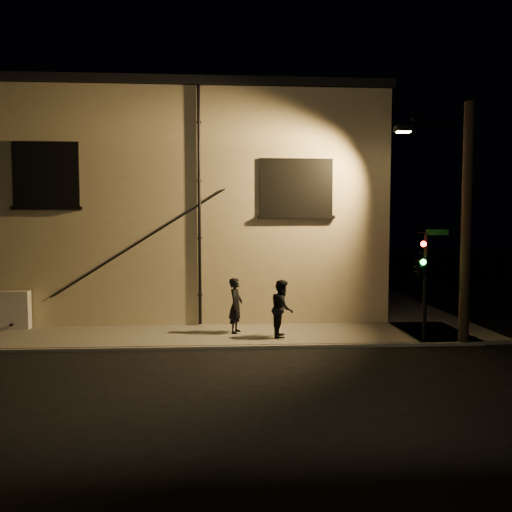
{
  "coord_description": "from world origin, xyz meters",
  "views": [
    {
      "loc": [
        -0.93,
        -14.6,
        3.73
      ],
      "look_at": [
        0.11,
        1.8,
        2.64
      ],
      "focal_mm": 35.0,
      "sensor_mm": 36.0,
      "label": 1
    }
  ],
  "objects": [
    {
      "name": "ground",
      "position": [
        0.0,
        0.0,
        0.0
      ],
      "size": [
        90.0,
        90.0,
        0.0
      ],
      "primitive_type": "plane",
      "color": "black"
    },
    {
      "name": "utility_cabinet",
      "position": [
        -8.57,
        2.7,
        0.77
      ],
      "size": [
        1.97,
        0.33,
        1.3
      ],
      "primitive_type": "cube",
      "color": "silver",
      "rests_on": "sidewalk"
    },
    {
      "name": "pedestrian_b",
      "position": [
        0.89,
        0.96,
        1.03
      ],
      "size": [
        0.83,
        0.99,
        1.82
      ],
      "primitive_type": "imported",
      "rotation": [
        0.0,
        0.0,
        1.4
      ],
      "color": "black",
      "rests_on": "sidewalk"
    },
    {
      "name": "traffic_signal",
      "position": [
        5.05,
        0.21,
        2.42
      ],
      "size": [
        1.37,
        2.02,
        3.42
      ],
      "color": "black",
      "rests_on": "sidewalk"
    },
    {
      "name": "pedestrian_a",
      "position": [
        -0.57,
        1.63,
        1.02
      ],
      "size": [
        0.61,
        0.76,
        1.81
      ],
      "primitive_type": "imported",
      "rotation": [
        0.0,
        0.0,
        1.27
      ],
      "color": "black",
      "rests_on": "sidewalk"
    },
    {
      "name": "sidewalk",
      "position": [
        1.22,
        4.39,
        0.06
      ],
      "size": [
        21.0,
        16.0,
        0.12
      ],
      "color": "slate",
      "rests_on": "ground"
    },
    {
      "name": "streetlamp_pole",
      "position": [
        6.28,
        0.1,
        3.88
      ],
      "size": [
        2.03,
        1.39,
        7.33
      ],
      "color": "black",
      "rests_on": "ground"
    },
    {
      "name": "building",
      "position": [
        -3.0,
        8.99,
        4.4
      ],
      "size": [
        16.2,
        12.23,
        8.8
      ],
      "color": "beige",
      "rests_on": "ground"
    }
  ]
}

